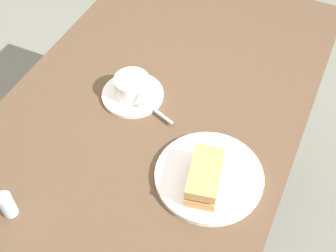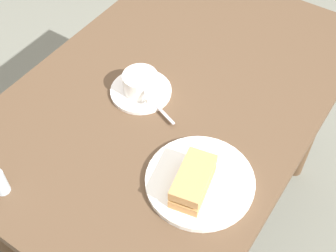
# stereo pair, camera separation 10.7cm
# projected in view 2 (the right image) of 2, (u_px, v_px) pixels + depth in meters

# --- Properties ---
(ground_plane) EXTENTS (6.00, 6.00, 0.00)m
(ground_plane) POSITION_uv_depth(u_px,v_px,m) (173.00, 221.00, 1.77)
(ground_plane) COLOR slate
(dining_table) EXTENTS (1.12, 0.74, 0.74)m
(dining_table) POSITION_uv_depth(u_px,v_px,m) (175.00, 117.00, 1.29)
(dining_table) COLOR brown
(dining_table) RESTS_ON ground_plane
(sandwich_plate) EXTENTS (0.25, 0.25, 0.01)m
(sandwich_plate) POSITION_uv_depth(u_px,v_px,m) (200.00, 181.00, 1.00)
(sandwich_plate) COLOR white
(sandwich_plate) RESTS_ON dining_table
(sandwich_front) EXTENTS (0.14, 0.09, 0.06)m
(sandwich_front) POSITION_uv_depth(u_px,v_px,m) (193.00, 181.00, 0.95)
(sandwich_front) COLOR tan
(sandwich_front) RESTS_ON sandwich_plate
(coffee_saucer) EXTENTS (0.16, 0.16, 0.01)m
(coffee_saucer) POSITION_uv_depth(u_px,v_px,m) (141.00, 91.00, 1.18)
(coffee_saucer) COLOR white
(coffee_saucer) RESTS_ON dining_table
(coffee_cup) EXTENTS (0.09, 0.10, 0.05)m
(coffee_cup) POSITION_uv_depth(u_px,v_px,m) (141.00, 82.00, 1.15)
(coffee_cup) COLOR white
(coffee_cup) RESTS_ON coffee_saucer
(spoon) EXTENTS (0.05, 0.10, 0.01)m
(spoon) POSITION_uv_depth(u_px,v_px,m) (158.00, 108.00, 1.13)
(spoon) COLOR silver
(spoon) RESTS_ON coffee_saucer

